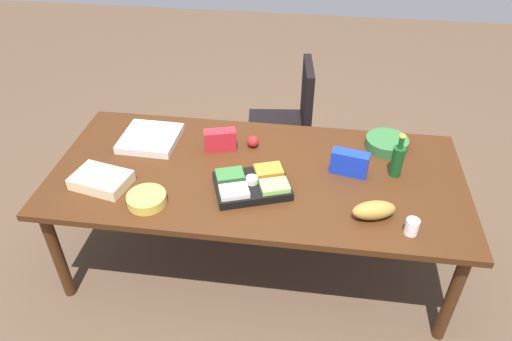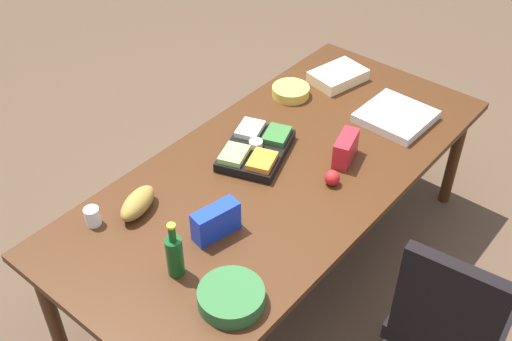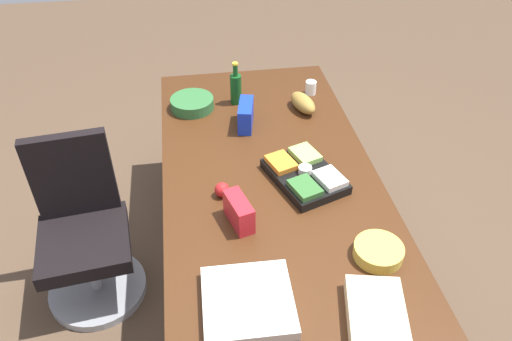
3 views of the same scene
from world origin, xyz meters
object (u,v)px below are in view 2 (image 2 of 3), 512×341
at_px(chip_bowl, 291,91).
at_px(chip_bag_blue, 216,221).
at_px(salad_bowl, 231,297).
at_px(office_chair, 445,333).
at_px(conference_table, 280,177).
at_px(veggie_tray, 256,149).
at_px(paper_cup, 92,216).
at_px(apple_red, 332,178).
at_px(sheet_cake, 338,76).
at_px(chip_bag_red, 346,148).
at_px(wine_bottle, 175,255).
at_px(pizza_box, 396,116).
at_px(bread_loaf, 138,203).

bearing_deg(chip_bowl, chip_bag_blue, -158.82).
bearing_deg(salad_bowl, office_chair, -43.05).
bearing_deg(conference_table, veggie_tray, 87.81).
height_order(veggie_tray, paper_cup, paper_cup).
xyz_separation_m(salad_bowl, apple_red, (0.86, 0.10, 0.00)).
relative_size(veggie_tray, sheet_cake, 1.55).
xyz_separation_m(salad_bowl, chip_bag_red, (1.06, 0.16, 0.03)).
bearing_deg(chip_bag_red, office_chair, -113.42).
distance_m(paper_cup, chip_bag_red, 1.29).
bearing_deg(salad_bowl, sheet_cake, 20.26).
bearing_deg(veggie_tray, wine_bottle, -162.79).
bearing_deg(conference_table, pizza_box, -17.48).
distance_m(office_chair, apple_red, 0.88).
xyz_separation_m(chip_bag_blue, chip_bag_red, (0.82, -0.15, -0.01)).
distance_m(conference_table, bread_loaf, 0.75).
xyz_separation_m(veggie_tray, wine_bottle, (-0.83, -0.26, 0.07)).
xyz_separation_m(paper_cup, pizza_box, (1.60, -0.64, -0.02)).
distance_m(veggie_tray, pizza_box, 0.84).
xyz_separation_m(conference_table, bread_loaf, (-0.67, 0.31, 0.11)).
distance_m(bread_loaf, sheet_cake, 1.56).
height_order(sheet_cake, pizza_box, sheet_cake).
bearing_deg(pizza_box, office_chair, -134.54).
relative_size(bread_loaf, salad_bowl, 0.88).
xyz_separation_m(wine_bottle, chip_bag_blue, (0.28, 0.03, -0.03)).
height_order(veggie_tray, chip_bag_red, chip_bag_red).
height_order(conference_table, bread_loaf, bread_loaf).
relative_size(paper_cup, chip_bag_blue, 0.41).
bearing_deg(salad_bowl, veggie_tray, 33.91).
height_order(office_chair, chip_bag_blue, office_chair).
xyz_separation_m(office_chair, paper_cup, (-0.77, 1.44, 0.42)).
distance_m(veggie_tray, wine_bottle, 0.87).
height_order(conference_table, apple_red, apple_red).
xyz_separation_m(conference_table, chip_bag_blue, (-0.55, -0.06, 0.14)).
bearing_deg(wine_bottle, pizza_box, -5.27).
height_order(chip_bowl, apple_red, apple_red).
distance_m(office_chair, bread_loaf, 1.53).
xyz_separation_m(wine_bottle, sheet_cake, (1.71, 0.34, -0.07)).
bearing_deg(chip_bag_red, pizza_box, -2.96).
xyz_separation_m(veggie_tray, chip_bag_blue, (-0.56, -0.23, 0.04)).
bearing_deg(bread_loaf, sheet_cake, -2.44).
height_order(sheet_cake, paper_cup, paper_cup).
relative_size(conference_table, veggie_tray, 5.01).
bearing_deg(salad_bowl, chip_bowl, 28.49).
distance_m(office_chair, chip_bowl, 1.60).
bearing_deg(wine_bottle, chip_bag_blue, 5.24).
distance_m(sheet_cake, chip_bag_blue, 1.46).
bearing_deg(apple_red, pizza_box, 2.94).
height_order(bread_loaf, chip_bag_red, chip_bag_red).
bearing_deg(paper_cup, apple_red, -36.30).
height_order(salad_bowl, chip_bag_red, chip_bag_red).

